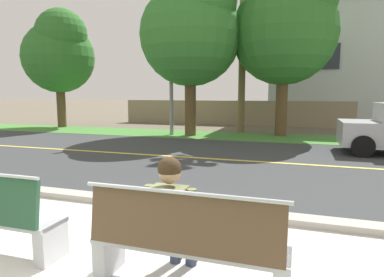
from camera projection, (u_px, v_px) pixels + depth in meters
The scene contains 14 objects.
ground_plane at pixel (227, 151), 10.70m from camera, with size 140.00×140.00×0.00m, color #665B4C.
sidewalk_pavement at pixel (79, 267), 3.53m from camera, with size 44.00×3.60×0.01m, color beige.
curb_edge at pixel (155, 205), 5.36m from camera, with size 44.00×0.30×0.11m, color #ADA89E.
street_asphalt at pixel (216, 159), 9.28m from camera, with size 52.00×8.00×0.01m, color #383A3D.
road_centre_line at pixel (216, 159), 9.28m from camera, with size 48.00×0.14×0.01m, color #E0CC4C.
far_verge_grass at pixel (245, 136), 14.07m from camera, with size 48.00×2.80×0.02m, color #478438.
bench_right at pixel (186, 244), 3.06m from camera, with size 1.86×0.48×1.01m.
seated_person_olive at pixel (173, 213), 3.25m from camera, with size 0.52×0.68×1.25m.
streetlamp at pixel (172, 38), 14.27m from camera, with size 0.24×2.10×7.34m.
shade_tree_far_left at pixel (59, 52), 17.35m from camera, with size 3.68×3.68×6.07m.
shade_tree_left at pixel (193, 27), 13.69m from camera, with size 4.21×4.21×6.94m.
shade_tree_centre at pixel (288, 24), 13.56m from camera, with size 4.31×4.31×7.11m.
garden_wall at pixel (231, 113), 19.03m from camera, with size 13.00×0.36×1.40m, color gray.
house_across_street at pixel (369, 61), 19.37m from camera, with size 11.65×6.91×7.31m.
Camera 1 is at (2.16, -2.38, 1.84)m, focal length 31.20 mm.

